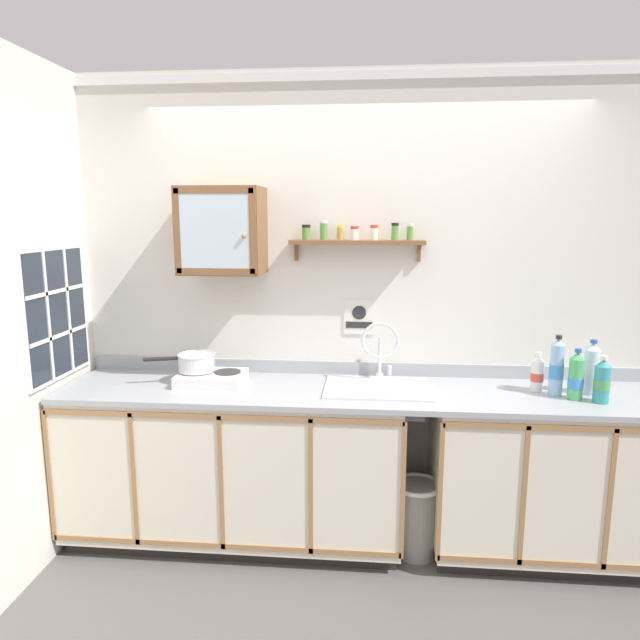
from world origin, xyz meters
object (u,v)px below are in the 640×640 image
bottle_water_blue_1 (557,368)px  bottle_water_clear_2 (592,368)px  bottle_soda_green_3 (576,377)px  sink (378,389)px  trash_bin (416,516)px  bottle_detergent_teal_0 (602,382)px  saucepan (196,362)px  hot_plate_stove (212,378)px  warning_sign (359,317)px  wall_cabinet (222,231)px  bottle_opaque_white_4 (537,374)px

bottle_water_blue_1 → bottle_water_clear_2: bottle_water_blue_1 is taller
bottle_water_blue_1 → bottle_soda_green_3: bottle_water_blue_1 is taller
sink → bottle_water_blue_1: size_ratio=1.77×
bottle_soda_green_3 → trash_bin: size_ratio=0.65×
bottle_detergent_teal_0 → saucepan: bearing=176.0°
hot_plate_stove → warning_sign: warning_sign is taller
hot_plate_stove → wall_cabinet: 0.84m
bottle_soda_green_3 → bottle_opaque_white_4: bearing=138.3°
bottle_detergent_teal_0 → wall_cabinet: wall_cabinet is taller
bottle_detergent_teal_0 → bottle_water_blue_1: (-0.20, 0.10, 0.04)m
bottle_water_blue_1 → bottle_soda_green_3: (0.08, -0.06, -0.03)m
bottle_water_clear_2 → wall_cabinet: 2.17m
warning_sign → bottle_water_blue_1: bearing=-16.4°
wall_cabinet → trash_bin: bearing=-11.2°
bottle_water_clear_2 → warning_sign: warning_sign is taller
sink → hot_plate_stove: size_ratio=1.55×
warning_sign → bottle_water_clear_2: bearing=-11.9°
bottle_detergent_teal_0 → bottle_water_clear_2: bearing=90.0°
sink → bottle_water_clear_2: (1.15, -0.00, 0.15)m
bottle_opaque_white_4 → warning_sign: 1.05m
bottle_detergent_teal_0 → wall_cabinet: (-2.04, 0.26, 0.76)m
bottle_opaque_white_4 → warning_sign: bearing=166.6°
sink → wall_cabinet: wall_cabinet is taller
bottle_water_clear_2 → warning_sign: (-1.26, 0.27, 0.21)m
bottle_detergent_teal_0 → bottle_opaque_white_4: size_ratio=1.15×
hot_plate_stove → bottle_soda_green_3: size_ratio=1.38×
hot_plate_stove → bottle_water_clear_2: 2.10m
saucepan → bottle_water_clear_2: bearing=-0.1°
bottle_soda_green_3 → warning_sign: bearing=161.9°
wall_cabinet → sink: bearing=-6.9°
warning_sign → sink: bearing=-66.6°
bottle_soda_green_3 → bottle_detergent_teal_0: bearing=-19.3°
bottle_opaque_white_4 → trash_bin: bearing=-167.5°
sink → saucepan: bearing=179.9°
sink → warning_sign: warning_sign is taller
bottle_opaque_white_4 → warning_sign: warning_sign is taller
bottle_soda_green_3 → warning_sign: warning_sign is taller
warning_sign → saucepan: bearing=-164.2°
saucepan → bottle_detergent_teal_0: size_ratio=1.58×
bottle_detergent_teal_0 → wall_cabinet: size_ratio=0.51×
saucepan → warning_sign: size_ratio=1.85×
hot_plate_stove → sink: bearing=1.0°
bottle_opaque_white_4 → trash_bin: (-0.65, -0.14, -0.80)m
bottle_opaque_white_4 → saucepan: bearing=-179.2°
warning_sign → bottle_opaque_white_4: bearing=-13.4°
sink → saucepan: sink is taller
bottle_water_blue_1 → bottle_water_clear_2: 0.20m
bottle_water_clear_2 → hot_plate_stove: bearing=-179.6°
saucepan → bottle_soda_green_3: 2.07m
bottle_opaque_white_4 → wall_cabinet: 1.93m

